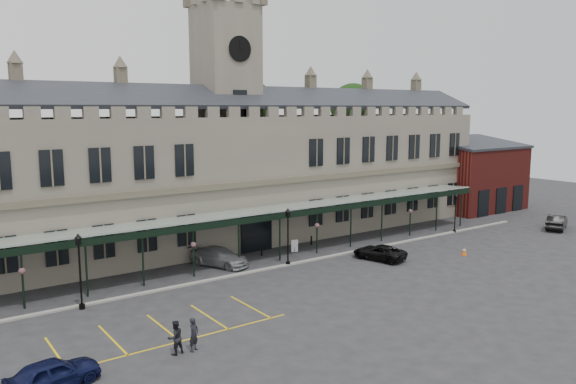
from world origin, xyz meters
TOP-DOWN VIEW (x-y plane):
  - ground at (0.00, 0.00)m, footprint 140.00×140.00m
  - station_building at (0.00, 15.91)m, footprint 60.00×10.36m
  - clock_tower at (0.00, 16.00)m, footprint 5.60×5.60m
  - canopy at (0.00, 7.46)m, footprint 50.00×4.10m
  - brick_annex at (34.00, 12.97)m, footprint 12.40×8.36m
  - kerb at (0.00, 5.50)m, footprint 60.00×0.40m
  - parking_markings at (-14.00, -1.50)m, footprint 16.00×6.00m
  - tree_behind_mid at (8.00, 25.00)m, footprint 6.00×6.00m
  - tree_behind_right at (24.00, 25.00)m, footprint 6.00×6.00m
  - lamp_post_left at (-17.00, 4.98)m, footprint 0.47×0.47m
  - lamp_post_mid at (-0.36, 5.51)m, footprint 0.45×0.45m
  - lamp_post_right at (20.80, 5.44)m, footprint 0.39×0.39m
  - traffic_cone at (14.15, -0.82)m, footprint 0.44×0.44m
  - sign_board at (2.66, 8.71)m, footprint 0.63×0.21m
  - bollard_left at (-0.52, 9.25)m, footprint 0.15×0.15m
  - bollard_right at (5.45, 9.86)m, footprint 0.15×0.15m
  - car_left_a at (-21.00, -4.86)m, footprint 4.49×2.44m
  - car_taxi at (-5.00, 8.68)m, footprint 4.06×5.57m
  - car_van at (7.00, 2.44)m, footprint 3.27×4.99m
  - car_right_b at (31.00, 0.19)m, footprint 5.10×3.44m
  - person_a at (-13.91, -4.92)m, footprint 0.80×0.72m
  - person_b at (-14.89, -4.73)m, footprint 0.97×0.80m

SIDE VIEW (x-z plane):
  - ground at x=0.00m, z-range 0.00..0.00m
  - parking_markings at x=-14.00m, z-range -0.01..0.01m
  - kerb at x=0.00m, z-range 0.00..0.12m
  - traffic_cone at x=14.15m, z-range -0.01..0.69m
  - bollard_right at x=5.45m, z-range 0.00..0.85m
  - bollard_left at x=-0.52m, z-range 0.00..0.86m
  - sign_board at x=2.66m, z-range -0.01..1.08m
  - car_van at x=7.00m, z-range 0.00..1.28m
  - car_left_a at x=-21.00m, z-range 0.00..1.45m
  - car_taxi at x=-5.00m, z-range 0.00..1.50m
  - car_right_b at x=31.00m, z-range 0.00..1.59m
  - person_b at x=-14.89m, z-range 0.00..1.83m
  - person_a at x=-13.91m, z-range 0.00..1.83m
  - canopy at x=0.00m, z-range 0.25..4.55m
  - lamp_post_right at x=20.80m, z-range 0.38..4.48m
  - lamp_post_mid at x=-0.36m, z-range 0.44..5.23m
  - lamp_post_left at x=-17.00m, z-range 0.46..5.44m
  - brick_annex at x=34.00m, z-range -0.46..8.77m
  - station_building at x=0.00m, z-range -2.18..15.12m
  - tree_behind_mid at x=8.00m, z-range 4.81..20.81m
  - tree_behind_right at x=24.00m, z-range 4.81..20.81m
  - clock_tower at x=0.00m, z-range 0.71..25.51m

